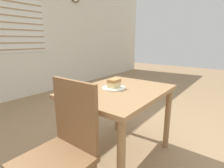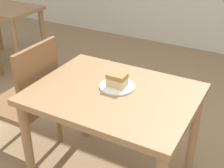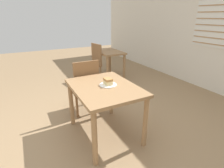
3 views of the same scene
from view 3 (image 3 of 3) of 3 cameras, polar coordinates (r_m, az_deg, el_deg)
ground_plane at (r=2.48m, az=-8.95°, el=-17.49°), size 14.00×14.00×0.00m
dining_table_near at (r=2.24m, az=-2.47°, el=-3.25°), size 0.99×0.76×0.72m
dining_table_far at (r=4.57m, az=-1.03°, el=9.06°), size 0.88×0.56×0.70m
chair_near_window at (r=2.88m, az=-8.90°, el=-0.51°), size 0.43×0.43×0.91m
chair_far_corner at (r=4.34m, az=-6.37°, el=7.16°), size 0.49×0.49×0.91m
plate at (r=2.23m, az=-1.31°, el=-0.23°), size 0.22×0.22×0.01m
cake_slice at (r=2.21m, az=-1.35°, el=0.87°), size 0.12×0.09×0.08m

